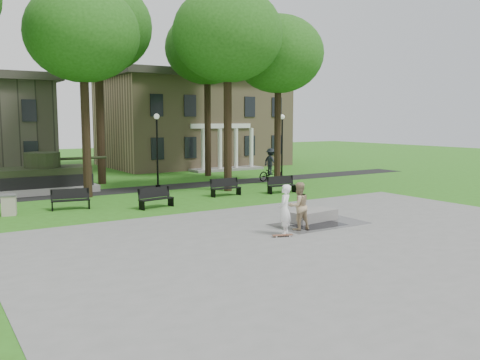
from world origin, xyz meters
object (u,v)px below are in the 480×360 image
object	(u,v)px
cyclist	(271,168)
trash_bin	(9,205)
friend_watching	(299,206)
park_bench_0	(70,199)
skateboarder	(285,210)
concrete_block	(312,215)

from	to	relation	value
cyclist	trash_bin	size ratio (longest dim) A/B	2.43
friend_watching	park_bench_0	size ratio (longest dim) A/B	1.02
cyclist	park_bench_0	size ratio (longest dim) A/B	1.26
skateboarder	park_bench_0	world-z (taller)	skateboarder
concrete_block	cyclist	xyz separation A→B (m)	(6.91, 12.67, 0.71)
concrete_block	skateboarder	world-z (taller)	skateboarder
friend_watching	cyclist	bearing A→B (deg)	-117.37
park_bench_0	trash_bin	size ratio (longest dim) A/B	1.93
friend_watching	park_bench_0	world-z (taller)	friend_watching
concrete_block	cyclist	bearing A→B (deg)	61.41
cyclist	friend_watching	bearing A→B (deg)	139.89
skateboarder	park_bench_0	distance (m)	11.44
skateboarder	park_bench_0	size ratio (longest dim) A/B	1.04
concrete_block	park_bench_0	bearing A→B (deg)	133.47
cyclist	trash_bin	world-z (taller)	cyclist
concrete_block	skateboarder	bearing A→B (deg)	-150.18
skateboarder	trash_bin	bearing A→B (deg)	-93.28
park_bench_0	trash_bin	bearing A→B (deg)	-168.39
trash_bin	cyclist	bearing A→B (deg)	13.42
skateboarder	cyclist	distance (m)	17.14
park_bench_0	cyclist	bearing A→B (deg)	25.11
trash_bin	friend_watching	bearing A→B (deg)	-45.98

